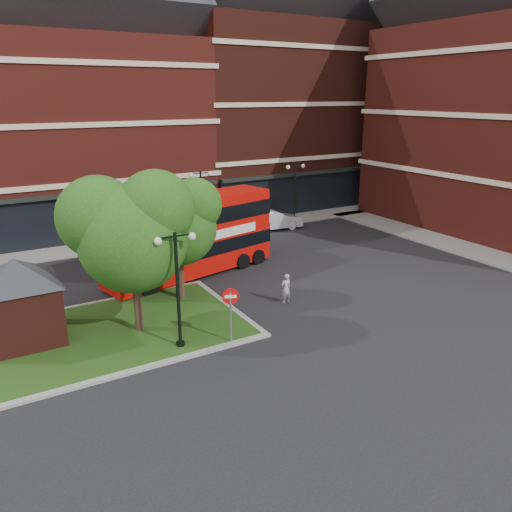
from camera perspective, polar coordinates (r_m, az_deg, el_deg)
ground at (r=23.47m, az=4.24°, el=-7.46°), size 120.00×120.00×0.00m
pavement_far at (r=37.36m, az=-10.18°, el=2.18°), size 44.00×3.00×0.12m
pavement_side at (r=36.00m, az=24.57°, el=0.19°), size 3.00×28.00×0.12m
terrace_far_left at (r=41.70m, az=-25.09°, el=12.15°), size 26.00×12.00×14.00m
terrace_far_right at (r=48.98m, az=2.09°, el=15.58°), size 18.00×12.00×16.00m
traffic_island at (r=23.08m, az=-17.08°, el=-8.54°), size 12.60×7.60×0.15m
kiosk at (r=22.77m, az=-25.54°, el=-3.75°), size 6.51×6.51×3.60m
tree_island_west at (r=21.37m, az=-14.31°, el=3.15°), size 5.40×4.71×7.21m
tree_island_east at (r=24.72m, az=-9.16°, el=4.14°), size 4.46×3.90×6.29m
lamp_island at (r=20.14m, az=-8.96°, el=-3.30°), size 1.72×0.36×5.00m
lamp_far_left at (r=35.62m, az=-6.26°, el=6.17°), size 1.72×0.36×5.00m
lamp_far_right at (r=39.48m, az=4.47°, el=7.39°), size 1.72×0.36×5.00m
bus at (r=28.68m, az=-7.53°, el=2.81°), size 10.75×4.67×4.00m
woman at (r=25.15m, az=3.44°, el=-3.72°), size 0.58×0.40×1.55m
car_silver at (r=36.91m, az=-9.18°, el=3.11°), size 4.37×2.00×1.45m
car_white at (r=38.84m, az=1.96°, el=4.12°), size 4.70×2.02×1.51m
no_entry_sign at (r=20.69m, az=-2.93°, el=-5.58°), size 0.67×0.31×2.53m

